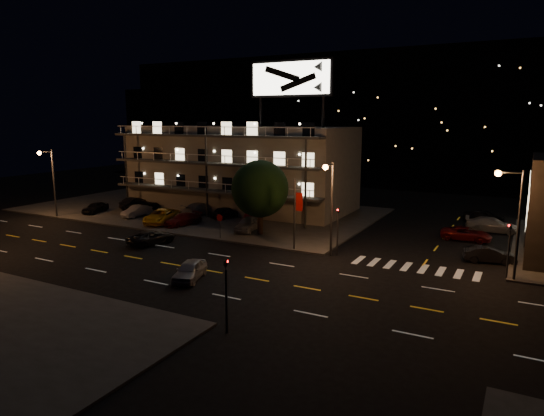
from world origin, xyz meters
The scene contains 29 objects.
ground centered at (0.00, 0.00, 0.00)m, with size 140.00×140.00×0.00m, color black.
curb_nw centered at (-14.00, 20.00, 0.07)m, with size 44.00×24.00×0.15m, color #343431.
motel centered at (-9.94, 23.88, 5.34)m, with size 28.00×13.80×18.10m.
hill_backdrop centered at (-5.94, 68.78, 11.55)m, with size 120.00×25.00×24.00m.
streetlight_nw centered at (-26.00, 7.94, 4.96)m, with size 0.44×1.92×8.00m.
streetlight_nc centered at (8.50, 7.94, 4.96)m, with size 0.44×1.92×8.00m.
streetlight_ne centered at (22.14, 8.30, 4.96)m, with size 1.92×0.44×8.00m.
signal_nw centered at (9.00, 8.50, 2.57)m, with size 0.20×0.27×4.60m.
signal_sw centered at (9.00, -8.50, 2.57)m, with size 0.20×0.27×4.60m.
signal_ne centered at (22.00, 8.50, 2.57)m, with size 0.27×0.20×4.60m.
banner_north centered at (5.09, 8.40, 3.43)m, with size 0.83×0.16×6.40m.
stop_sign centered at (-3.00, 8.57, 1.71)m, with size 0.91×0.11×2.61m.
tree centered at (-0.46, 11.87, 4.54)m, with size 5.87×5.65×7.39m.
lot_car_0 centered at (-23.79, 12.14, 0.80)m, with size 1.55×3.84×1.31m, color black.
lot_car_1 centered at (-17.57, 12.68, 0.80)m, with size 1.38×3.96×1.30m, color gray.
lot_car_2 centered at (-12.59, 11.25, 0.90)m, with size 2.48×5.39×1.50m, color gold.
lot_car_3 centered at (-9.82, 11.48, 0.78)m, with size 1.77×4.35×1.26m, color #580C0D.
lot_car_4 centered at (-2.19, 12.43, 0.88)m, with size 1.71×4.26×1.45m, color gray.
lot_car_5 centered at (-21.68, 16.69, 0.86)m, with size 1.50×4.29×1.41m, color black.
lot_car_6 centered at (-19.56, 15.68, 0.83)m, with size 2.25×4.89×1.36m, color black.
lot_car_7 centered at (-11.68, 17.26, 0.87)m, with size 2.03×4.98×1.45m, color gray.
lot_car_8 centered at (-7.88, 16.94, 0.83)m, with size 1.60×3.97×1.35m, color black.
lot_car_9 centered at (-3.94, 16.45, 0.84)m, with size 1.46×4.19×1.38m, color #580C0D.
side_car_0 centered at (20.57, 12.47, 0.65)m, with size 1.38×3.96×1.30m, color black.
side_car_1 centered at (18.00, 19.40, 0.64)m, with size 2.13×4.62×1.28m, color #580C0D.
side_car_2 centered at (19.94, 24.35, 0.75)m, with size 2.11×5.19×1.51m, color gray.
side_car_3 centered at (18.71, 28.96, 0.73)m, with size 1.73×4.31×1.47m, color black.
road_car_east centered at (1.74, -2.31, 0.69)m, with size 1.62×4.03×1.37m, color gray.
road_car_west centered at (-7.66, 4.16, 0.63)m, with size 2.09×4.53×1.26m, color black.
Camera 1 is at (22.82, -29.18, 11.47)m, focal length 32.00 mm.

